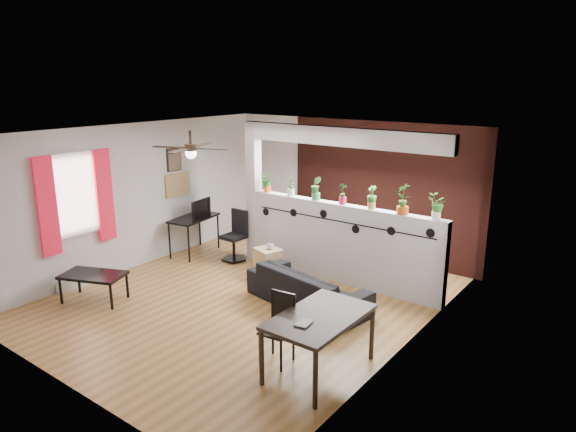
{
  "coord_description": "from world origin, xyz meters",
  "views": [
    {
      "loc": [
        4.96,
        -5.6,
        3.35
      ],
      "look_at": [
        0.35,
        0.6,
        1.27
      ],
      "focal_mm": 32.0,
      "sensor_mm": 36.0,
      "label": 1
    }
  ],
  "objects_px": {
    "potted_plant_5": "(403,198)",
    "potted_plant_6": "(437,206)",
    "dining_table": "(320,321)",
    "folding_chair": "(280,321)",
    "potted_plant_0": "(268,181)",
    "potted_plant_3": "(343,193)",
    "office_chair": "(236,239)",
    "cup": "(270,246)",
    "potted_plant_4": "(372,197)",
    "potted_plant_1": "(291,185)",
    "computer_desk": "(194,221)",
    "coffee_table": "(93,277)",
    "potted_plant_2": "(316,187)",
    "cube_shelf": "(268,263)",
    "ceiling_fan": "(191,150)",
    "sofa": "(308,288)"
  },
  "relations": [
    {
      "from": "cube_shelf",
      "to": "cup",
      "type": "xyz_separation_m",
      "value": [
        0.05,
        0.0,
        0.3
      ]
    },
    {
      "from": "potted_plant_5",
      "to": "computer_desk",
      "type": "height_order",
      "value": "potted_plant_5"
    },
    {
      "from": "potted_plant_3",
      "to": "potted_plant_5",
      "type": "relative_size",
      "value": 0.73
    },
    {
      "from": "potted_plant_1",
      "to": "computer_desk",
      "type": "distance_m",
      "value": 2.23
    },
    {
      "from": "potted_plant_2",
      "to": "office_chair",
      "type": "relative_size",
      "value": 0.43
    },
    {
      "from": "office_chair",
      "to": "coffee_table",
      "type": "xyz_separation_m",
      "value": [
        -0.51,
        -2.69,
        -0.02
      ]
    },
    {
      "from": "ceiling_fan",
      "to": "potted_plant_0",
      "type": "bearing_deg",
      "value": 89.36
    },
    {
      "from": "ceiling_fan",
      "to": "folding_chair",
      "type": "distance_m",
      "value": 3.05
    },
    {
      "from": "potted_plant_0",
      "to": "folding_chair",
      "type": "relative_size",
      "value": 0.42
    },
    {
      "from": "potted_plant_4",
      "to": "coffee_table",
      "type": "height_order",
      "value": "potted_plant_4"
    },
    {
      "from": "potted_plant_0",
      "to": "dining_table",
      "type": "height_order",
      "value": "potted_plant_0"
    },
    {
      "from": "potted_plant_1",
      "to": "office_chair",
      "type": "distance_m",
      "value": 1.59
    },
    {
      "from": "potted_plant_0",
      "to": "potted_plant_3",
      "type": "xyz_separation_m",
      "value": [
        1.58,
        0.0,
        -0.01
      ]
    },
    {
      "from": "potted_plant_2",
      "to": "potted_plant_3",
      "type": "distance_m",
      "value": 0.53
    },
    {
      "from": "potted_plant_1",
      "to": "cup",
      "type": "xyz_separation_m",
      "value": [
        -0.02,
        -0.57,
        -0.99
      ]
    },
    {
      "from": "ceiling_fan",
      "to": "folding_chair",
      "type": "xyz_separation_m",
      "value": [
        2.32,
        -0.83,
        -1.8
      ]
    },
    {
      "from": "potted_plant_1",
      "to": "coffee_table",
      "type": "height_order",
      "value": "potted_plant_1"
    },
    {
      "from": "computer_desk",
      "to": "folding_chair",
      "type": "xyz_separation_m",
      "value": [
        3.77,
        -2.15,
        -0.16
      ]
    },
    {
      "from": "potted_plant_1",
      "to": "dining_table",
      "type": "relative_size",
      "value": 0.28
    },
    {
      "from": "sofa",
      "to": "cube_shelf",
      "type": "bearing_deg",
      "value": -14.58
    },
    {
      "from": "cube_shelf",
      "to": "office_chair",
      "type": "distance_m",
      "value": 1.07
    },
    {
      "from": "potted_plant_5",
      "to": "potted_plant_6",
      "type": "height_order",
      "value": "potted_plant_5"
    },
    {
      "from": "folding_chair",
      "to": "dining_table",
      "type": "bearing_deg",
      "value": 7.88
    },
    {
      "from": "potted_plant_3",
      "to": "office_chair",
      "type": "distance_m",
      "value": 2.43
    },
    {
      "from": "potted_plant_1",
      "to": "folding_chair",
      "type": "height_order",
      "value": "potted_plant_1"
    },
    {
      "from": "potted_plant_4",
      "to": "folding_chair",
      "type": "xyz_separation_m",
      "value": [
        0.19,
        -2.63,
        -1.03
      ]
    },
    {
      "from": "potted_plant_1",
      "to": "potted_plant_4",
      "type": "xyz_separation_m",
      "value": [
        1.58,
        0.0,
        -0.0
      ]
    },
    {
      "from": "ceiling_fan",
      "to": "cube_shelf",
      "type": "xyz_separation_m",
      "value": [
        0.47,
        1.23,
        -2.06
      ]
    },
    {
      "from": "office_chair",
      "to": "potted_plant_2",
      "type": "bearing_deg",
      "value": 9.95
    },
    {
      "from": "sofa",
      "to": "coffee_table",
      "type": "relative_size",
      "value": 1.75
    },
    {
      "from": "dining_table",
      "to": "coffee_table",
      "type": "relative_size",
      "value": 1.23
    },
    {
      "from": "dining_table",
      "to": "folding_chair",
      "type": "relative_size",
      "value": 1.52
    },
    {
      "from": "potted_plant_0",
      "to": "potted_plant_4",
      "type": "height_order",
      "value": "potted_plant_4"
    },
    {
      "from": "coffee_table",
      "to": "computer_desk",
      "type": "bearing_deg",
      "value": 99.04
    },
    {
      "from": "potted_plant_2",
      "to": "coffee_table",
      "type": "height_order",
      "value": "potted_plant_2"
    },
    {
      "from": "potted_plant_0",
      "to": "potted_plant_1",
      "type": "height_order",
      "value": "potted_plant_1"
    },
    {
      "from": "potted_plant_0",
      "to": "computer_desk",
      "type": "distance_m",
      "value": 1.78
    },
    {
      "from": "folding_chair",
      "to": "potted_plant_5",
      "type": "bearing_deg",
      "value": 82.71
    },
    {
      "from": "potted_plant_0",
      "to": "computer_desk",
      "type": "bearing_deg",
      "value": -161.93
    },
    {
      "from": "computer_desk",
      "to": "folding_chair",
      "type": "height_order",
      "value": "folding_chair"
    },
    {
      "from": "potted_plant_0",
      "to": "cup",
      "type": "bearing_deg",
      "value": -48.6
    },
    {
      "from": "potted_plant_2",
      "to": "potted_plant_6",
      "type": "relative_size",
      "value": 1.07
    },
    {
      "from": "potted_plant_2",
      "to": "potted_plant_5",
      "type": "distance_m",
      "value": 1.58
    },
    {
      "from": "potted_plant_4",
      "to": "dining_table",
      "type": "relative_size",
      "value": 0.28
    },
    {
      "from": "computer_desk",
      "to": "office_chair",
      "type": "bearing_deg",
      "value": 12.2
    },
    {
      "from": "potted_plant_5",
      "to": "dining_table",
      "type": "height_order",
      "value": "potted_plant_5"
    },
    {
      "from": "sofa",
      "to": "office_chair",
      "type": "height_order",
      "value": "office_chair"
    },
    {
      "from": "potted_plant_3",
      "to": "cube_shelf",
      "type": "bearing_deg",
      "value": -153.06
    },
    {
      "from": "potted_plant_3",
      "to": "cup",
      "type": "relative_size",
      "value": 2.83
    },
    {
      "from": "potted_plant_3",
      "to": "sofa",
      "type": "height_order",
      "value": "potted_plant_3"
    }
  ]
}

